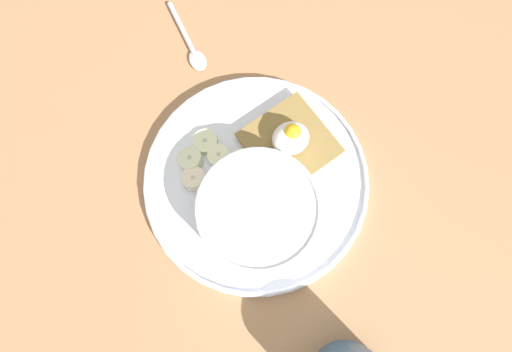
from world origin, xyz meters
TOP-DOWN VIEW (x-y plane):
  - ground_plane at (0.00, 0.00)cm, footprint 120.00×120.00cm
  - plate at (0.00, 0.00)cm, footprint 30.18×30.18cm
  - oatmeal_bowl at (2.03, 4.24)cm, footprint 15.07×15.07cm
  - toast_slice at (-6.23, -2.06)cm, footprint 11.81×11.81cm
  - poached_egg at (-6.29, -2.12)cm, footprint 4.98×4.43cm
  - banana_slice_front at (6.43, -6.62)cm, footprint 4.61×4.67cm
  - banana_slice_left at (7.21, -3.86)cm, footprint 4.20×4.30cm
  - banana_slice_back at (2.84, -5.24)cm, footprint 4.28×4.30cm
  - banana_slice_right at (3.55, -7.91)cm, footprint 4.78×4.77cm
  - spoon at (-1.34, -22.83)cm, footprint 2.58×12.55cm

SIDE VIEW (x-z plane):
  - ground_plane at x=0.00cm, z-range 0.00..2.00cm
  - spoon at x=-1.34cm, z-range 2.00..2.80cm
  - plate at x=0.00cm, z-range 2.00..3.60cm
  - banana_slice_right at x=3.55cm, z-range 2.95..4.01cm
  - banana_slice_back at x=2.84cm, z-range 2.90..4.22cm
  - banana_slice_front at x=6.43cm, z-range 2.83..4.57cm
  - banana_slice_left at x=7.21cm, z-range 2.86..4.78cm
  - toast_slice at x=-6.23cm, z-range 3.09..4.57cm
  - oatmeal_bowl at x=2.03cm, z-range 2.94..8.63cm
  - poached_egg at x=-6.29cm, z-range 4.33..7.87cm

